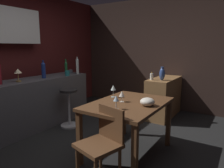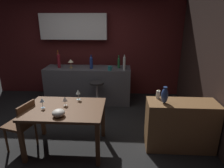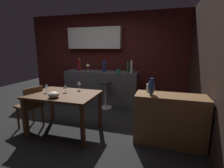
% 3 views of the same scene
% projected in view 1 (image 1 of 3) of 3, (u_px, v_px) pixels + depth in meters
% --- Properties ---
extents(ground_plane, '(9.00, 9.00, 0.00)m').
position_uv_depth(ground_plane, '(96.00, 147.00, 3.11)').
color(ground_plane, black).
extents(wall_kitchen_back, '(5.20, 0.33, 2.60)m').
position_uv_depth(wall_kitchen_back, '(5.00, 50.00, 3.91)').
color(wall_kitchen_back, '#4C1919').
rests_on(wall_kitchen_back, ground_plane).
extents(wall_side_right, '(0.10, 4.40, 2.60)m').
position_uv_depth(wall_side_right, '(148.00, 54.00, 5.14)').
color(wall_side_right, '#33231E').
rests_on(wall_side_right, ground_plane).
extents(dining_table, '(1.21, 0.86, 0.74)m').
position_uv_depth(dining_table, '(128.00, 109.00, 2.79)').
color(dining_table, '#56351E').
rests_on(dining_table, ground_plane).
extents(kitchen_counter, '(2.10, 0.60, 0.90)m').
position_uv_depth(kitchen_counter, '(38.00, 102.00, 3.88)').
color(kitchen_counter, '#4C4C51').
rests_on(kitchen_counter, ground_plane).
extents(sideboard_cabinet, '(1.10, 0.44, 0.82)m').
position_uv_depth(sideboard_cabinet, '(164.00, 97.00, 4.44)').
color(sideboard_cabinet, olive).
rests_on(sideboard_cabinet, ground_plane).
extents(chair_near_window, '(0.49, 0.49, 0.84)m').
position_uv_depth(chair_near_window, '(103.00, 142.00, 2.22)').
color(chair_near_window, '#56351E').
rests_on(chair_near_window, ground_plane).
extents(bar_stool, '(0.34, 0.34, 0.70)m').
position_uv_depth(bar_stool, '(69.00, 107.00, 3.85)').
color(bar_stool, '#262323').
rests_on(bar_stool, ground_plane).
extents(wine_glass_left, '(0.07, 0.07, 0.16)m').
position_uv_depth(wine_glass_left, '(116.00, 99.00, 2.46)').
color(wine_glass_left, silver).
rests_on(wine_glass_left, dining_table).
extents(wine_glass_right, '(0.08, 0.08, 0.18)m').
position_uv_depth(wine_glass_right, '(113.00, 88.00, 3.05)').
color(wine_glass_right, silver).
rests_on(wine_glass_right, dining_table).
extents(wine_glass_center, '(0.08, 0.08, 0.15)m').
position_uv_depth(wine_glass_center, '(122.00, 94.00, 2.79)').
color(wine_glass_center, silver).
rests_on(wine_glass_center, dining_table).
extents(fruit_bowl, '(0.18, 0.18, 0.10)m').
position_uv_depth(fruit_bowl, '(147.00, 102.00, 2.61)').
color(fruit_bowl, beige).
rests_on(fruit_bowl, dining_table).
extents(wine_bottle_clear, '(0.06, 0.06, 0.36)m').
position_uv_depth(wine_bottle_clear, '(77.00, 66.00, 4.41)').
color(wine_bottle_clear, silver).
rests_on(wine_bottle_clear, kitchen_counter).
extents(wine_bottle_cobalt, '(0.08, 0.08, 0.33)m').
position_uv_depth(wine_bottle_cobalt, '(43.00, 70.00, 3.82)').
color(wine_bottle_cobalt, navy).
rests_on(wine_bottle_cobalt, kitchen_counter).
extents(wine_bottle_green, '(0.06, 0.06, 0.31)m').
position_uv_depth(wine_bottle_green, '(66.00, 67.00, 4.41)').
color(wine_bottle_green, '#1E592D').
rests_on(wine_bottle_green, kitchen_counter).
extents(cup_slate, '(0.12, 0.08, 0.08)m').
position_uv_depth(cup_slate, '(71.00, 71.00, 4.54)').
color(cup_slate, '#515660').
rests_on(cup_slate, kitchen_counter).
extents(cup_teal, '(0.12, 0.09, 0.10)m').
position_uv_depth(cup_teal, '(67.00, 73.00, 4.13)').
color(cup_teal, teal).
rests_on(cup_teal, kitchen_counter).
extents(counter_lamp, '(0.13, 0.13, 0.22)m').
position_uv_depth(counter_lamp, '(18.00, 72.00, 3.41)').
color(counter_lamp, '#A58447').
rests_on(counter_lamp, kitchen_counter).
extents(pillar_candle_tall, '(0.06, 0.06, 0.16)m').
position_uv_depth(pillar_candle_tall, '(152.00, 77.00, 4.12)').
color(pillar_candle_tall, white).
rests_on(pillar_candle_tall, sideboard_cabinet).
extents(vase_ceramic_blue, '(0.11, 0.11, 0.27)m').
position_uv_depth(vase_ceramic_blue, '(162.00, 74.00, 4.06)').
color(vase_ceramic_blue, '#334C8C').
rests_on(vase_ceramic_blue, sideboard_cabinet).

